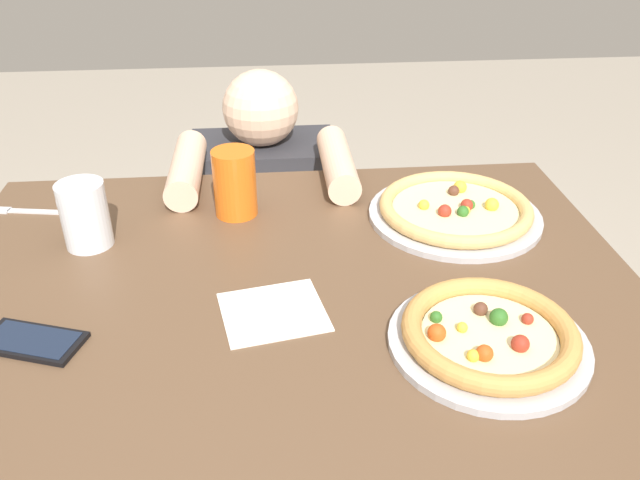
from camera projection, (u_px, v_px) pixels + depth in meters
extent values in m
cube|color=brown|center=(289.00, 293.00, 1.11)|extent=(1.21, 0.90, 0.04)
cylinder|color=#443122|center=(71.00, 342.00, 1.58)|extent=(0.07, 0.07, 0.71)
cylinder|color=#443122|center=(490.00, 318.00, 1.66)|extent=(0.07, 0.07, 0.71)
cylinder|color=#B7B7BC|center=(488.00, 343.00, 0.96)|extent=(0.30, 0.30, 0.01)
cylinder|color=beige|center=(489.00, 337.00, 0.95)|extent=(0.20, 0.20, 0.01)
torus|color=#C68C47|center=(490.00, 331.00, 0.95)|extent=(0.26, 0.26, 0.03)
sphere|color=gold|center=(473.00, 356.00, 0.90)|extent=(0.02, 0.02, 0.02)
sphere|color=#2D6623|center=(499.00, 317.00, 0.97)|extent=(0.03, 0.03, 0.03)
sphere|color=maroon|center=(528.00, 319.00, 0.97)|extent=(0.02, 0.02, 0.02)
sphere|color=#2D6623|center=(436.00, 317.00, 0.97)|extent=(0.02, 0.02, 0.02)
sphere|color=#BF4C19|center=(484.00, 353.00, 0.90)|extent=(0.02, 0.02, 0.02)
sphere|color=gold|center=(462.00, 327.00, 0.95)|extent=(0.02, 0.02, 0.02)
sphere|color=brown|center=(481.00, 309.00, 0.99)|extent=(0.02, 0.02, 0.02)
sphere|color=#BF4C19|center=(437.00, 333.00, 0.94)|extent=(0.03, 0.03, 0.03)
sphere|color=maroon|center=(520.00, 344.00, 0.92)|extent=(0.03, 0.03, 0.03)
cylinder|color=#B7B7BC|center=(454.00, 215.00, 1.29)|extent=(0.34, 0.34, 0.01)
cylinder|color=beige|center=(455.00, 211.00, 1.29)|extent=(0.25, 0.25, 0.01)
torus|color=tan|center=(455.00, 207.00, 1.28)|extent=(0.30, 0.30, 0.03)
sphere|color=gold|center=(460.00, 187.00, 1.35)|extent=(0.03, 0.03, 0.03)
sphere|color=#2D6623|center=(463.00, 212.00, 1.26)|extent=(0.02, 0.02, 0.02)
sphere|color=gold|center=(466.00, 211.00, 1.27)|extent=(0.02, 0.02, 0.02)
sphere|color=gold|center=(492.00, 205.00, 1.28)|extent=(0.03, 0.03, 0.03)
sphere|color=maroon|center=(467.00, 205.00, 1.28)|extent=(0.03, 0.03, 0.03)
sphere|color=#2D6623|center=(470.00, 205.00, 1.29)|extent=(0.02, 0.02, 0.02)
sphere|color=brown|center=(454.00, 191.00, 1.34)|extent=(0.02, 0.02, 0.02)
sphere|color=maroon|center=(445.00, 211.00, 1.26)|extent=(0.03, 0.03, 0.03)
sphere|color=gold|center=(424.00, 205.00, 1.28)|extent=(0.02, 0.02, 0.02)
cylinder|color=orange|center=(235.00, 183.00, 1.28)|extent=(0.09, 0.09, 0.14)
cylinder|color=silver|center=(85.00, 215.00, 1.18)|extent=(0.09, 0.09, 0.12)
cube|color=white|center=(72.00, 203.00, 1.15)|extent=(0.02, 0.02, 0.02)
cube|color=white|center=(92.00, 198.00, 1.17)|extent=(0.03, 0.03, 0.03)
cube|color=white|center=(273.00, 312.00, 1.03)|extent=(0.18, 0.17, 0.00)
cube|color=silver|center=(47.00, 212.00, 1.31)|extent=(0.16, 0.04, 0.00)
cube|color=black|center=(32.00, 342.00, 0.96)|extent=(0.17, 0.12, 0.01)
cube|color=#192338|center=(31.00, 339.00, 0.96)|extent=(0.15, 0.10, 0.00)
cylinder|color=#333847|center=(270.00, 307.00, 1.91)|extent=(0.30, 0.30, 0.45)
cube|color=#2D2D33|center=(265.00, 194.00, 1.72)|extent=(0.37, 0.22, 0.30)
sphere|color=beige|center=(261.00, 108.00, 1.60)|extent=(0.19, 0.19, 0.19)
cylinder|color=beige|center=(187.00, 168.00, 1.42)|extent=(0.07, 0.28, 0.07)
cylinder|color=beige|center=(338.00, 163.00, 1.44)|extent=(0.07, 0.28, 0.07)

